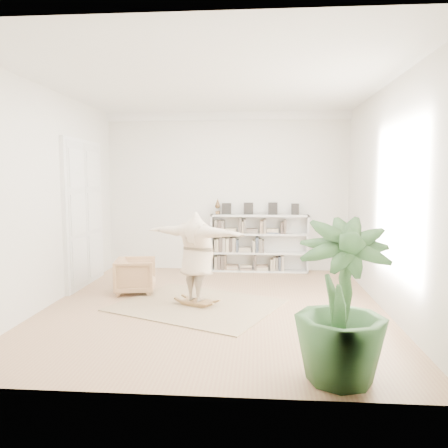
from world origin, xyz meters
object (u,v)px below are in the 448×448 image
object	(u,v)px
person	(197,254)
houseplant	(341,301)
rocker_board	(197,302)
bookshelf	(259,244)
armchair	(135,276)

from	to	relation	value
person	houseplant	bearing A→B (deg)	150.10
rocker_board	houseplant	bearing A→B (deg)	-29.90
bookshelf	rocker_board	world-z (taller)	bookshelf
bookshelf	houseplant	world-z (taller)	houseplant
rocker_board	person	xyz separation A→B (m)	(0.00, -0.00, 0.80)
rocker_board	person	size ratio (longest dim) A/B	0.33
armchair	person	size ratio (longest dim) A/B	0.39
bookshelf	houseplant	bearing A→B (deg)	-81.17
armchair	person	distance (m)	1.56
bookshelf	armchair	bearing A→B (deg)	-137.84
bookshelf	rocker_board	bearing A→B (deg)	-110.11
houseplant	person	bearing A→B (deg)	126.11
rocker_board	person	bearing A→B (deg)	-66.02
armchair	houseplant	size ratio (longest dim) A/B	0.42
armchair	bookshelf	bearing A→B (deg)	-57.45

